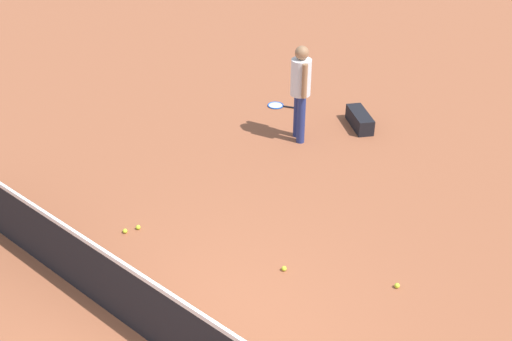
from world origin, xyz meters
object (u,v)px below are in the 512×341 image
at_px(equipment_bag, 359,119).
at_px(tennis_ball_near_player, 284,269).
at_px(tennis_ball_by_net, 138,227).
at_px(tennis_racket_near_player, 277,105).
at_px(player_near_side, 301,86).
at_px(tennis_ball_baseline, 397,286).
at_px(tennis_ball_midcourt, 125,231).

bearing_deg(equipment_bag, tennis_ball_near_player, 109.39).
relative_size(tennis_ball_by_net, equipment_bag, 0.08).
bearing_deg(equipment_bag, tennis_racket_near_player, 10.84).
bearing_deg(player_near_side, tennis_ball_baseline, 144.67).
bearing_deg(equipment_bag, player_near_side, 64.00).
xyz_separation_m(tennis_ball_midcourt, tennis_ball_baseline, (-3.42, -1.44, 0.00)).
distance_m(tennis_ball_by_net, tennis_ball_baseline, 3.58).
relative_size(tennis_racket_near_player, tennis_ball_midcourt, 9.15).
distance_m(tennis_ball_by_net, tennis_ball_midcourt, 0.19).
xyz_separation_m(tennis_ball_by_net, equipment_bag, (-0.67, -4.64, 0.11)).
bearing_deg(tennis_racket_near_player, tennis_ball_by_net, 102.64).
height_order(tennis_racket_near_player, tennis_ball_midcourt, tennis_ball_midcourt).
relative_size(player_near_side, equipment_bag, 2.14).
height_order(tennis_ball_by_net, tennis_ball_midcourt, same).
height_order(tennis_racket_near_player, tennis_ball_near_player, tennis_ball_near_player).
xyz_separation_m(player_near_side, equipment_bag, (-0.54, -1.10, -0.87)).
bearing_deg(tennis_racket_near_player, player_near_side, 144.54).
bearing_deg(player_near_side, tennis_ball_near_player, 123.78).
height_order(tennis_ball_near_player, equipment_bag, equipment_bag).
bearing_deg(tennis_ball_baseline, player_near_side, -35.33).
distance_m(player_near_side, tennis_ball_baseline, 4.05).
bearing_deg(tennis_ball_midcourt, tennis_racket_near_player, -78.72).
distance_m(tennis_ball_near_player, tennis_ball_midcourt, 2.30).
relative_size(tennis_ball_near_player, tennis_ball_baseline, 1.00).
distance_m(tennis_racket_near_player, tennis_ball_baseline, 5.29).
bearing_deg(player_near_side, tennis_ball_midcourt, 86.78).
distance_m(player_near_side, tennis_ball_near_player, 3.64).
bearing_deg(tennis_ball_by_net, player_near_side, -92.21).
height_order(player_near_side, tennis_racket_near_player, player_near_side).
bearing_deg(tennis_ball_baseline, equipment_bag, -51.66).
bearing_deg(tennis_ball_by_net, tennis_ball_midcourt, 67.26).
bearing_deg(tennis_ball_by_net, tennis_ball_near_player, -163.47).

